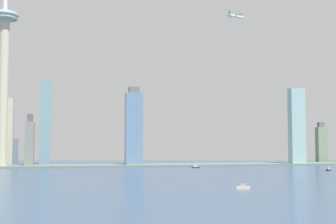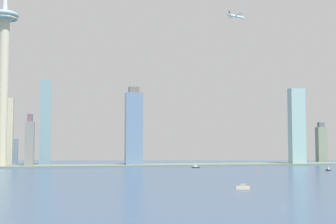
{
  "view_description": "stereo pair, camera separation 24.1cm",
  "coord_description": "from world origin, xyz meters",
  "px_view_note": "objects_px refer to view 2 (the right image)",
  "views": [
    {
      "loc": [
        -120.06,
        -237.2,
        32.56
      ],
      "look_at": [
        47.47,
        491.94,
        85.51
      ],
      "focal_mm": 50.17,
      "sensor_mm": 36.0,
      "label": 1
    },
    {
      "loc": [
        -119.83,
        -237.26,
        32.56
      ],
      "look_at": [
        47.47,
        491.94,
        85.51
      ],
      "focal_mm": 50.17,
      "sensor_mm": 36.0,
      "label": 2
    }
  ],
  "objects_px": {
    "skyscraper_0": "(45,122)",
    "boat_3": "(243,187)",
    "skyscraper_6": "(134,128)",
    "observation_tower": "(4,59)",
    "skyscraper_5": "(30,143)",
    "skyscraper_4": "(321,144)",
    "channel_buoy_0": "(257,170)",
    "skyscraper_1": "(12,152)",
    "skyscraper_2": "(297,127)",
    "skyscraper_3": "(6,132)",
    "boat_2": "(196,167)",
    "airplane": "(236,16)",
    "boat_1": "(328,170)"
  },
  "relations": [
    {
      "from": "observation_tower",
      "to": "skyscraper_3",
      "type": "distance_m",
      "value": 130.76
    },
    {
      "from": "skyscraper_0",
      "to": "boat_1",
      "type": "relative_size",
      "value": 17.54
    },
    {
      "from": "boat_2",
      "to": "skyscraper_3",
      "type": "bearing_deg",
      "value": 173.59
    },
    {
      "from": "skyscraper_1",
      "to": "boat_1",
      "type": "bearing_deg",
      "value": -35.3
    },
    {
      "from": "airplane",
      "to": "skyscraper_1",
      "type": "bearing_deg",
      "value": 134.82
    },
    {
      "from": "skyscraper_0",
      "to": "skyscraper_6",
      "type": "height_order",
      "value": "skyscraper_0"
    },
    {
      "from": "skyscraper_2",
      "to": "skyscraper_4",
      "type": "distance_m",
      "value": 120.84
    },
    {
      "from": "observation_tower",
      "to": "skyscraper_2",
      "type": "bearing_deg",
      "value": -0.83
    },
    {
      "from": "observation_tower",
      "to": "boat_3",
      "type": "bearing_deg",
      "value": -61.26
    },
    {
      "from": "skyscraper_4",
      "to": "skyscraper_5",
      "type": "xyz_separation_m",
      "value": [
        -521.18,
        -49.78,
        1.44
      ]
    },
    {
      "from": "skyscraper_1",
      "to": "boat_2",
      "type": "distance_m",
      "value": 325.96
    },
    {
      "from": "airplane",
      "to": "skyscraper_4",
      "type": "bearing_deg",
      "value": 9.06
    },
    {
      "from": "skyscraper_6",
      "to": "boat_2",
      "type": "relative_size",
      "value": 10.57
    },
    {
      "from": "skyscraper_0",
      "to": "boat_3",
      "type": "height_order",
      "value": "skyscraper_0"
    },
    {
      "from": "observation_tower",
      "to": "skyscraper_3",
      "type": "xyz_separation_m",
      "value": [
        -2.75,
        76.42,
        -106.06
      ]
    },
    {
      "from": "skyscraper_2",
      "to": "airplane",
      "type": "height_order",
      "value": "airplane"
    },
    {
      "from": "skyscraper_5",
      "to": "boat_2",
      "type": "height_order",
      "value": "skyscraper_5"
    },
    {
      "from": "skyscraper_2",
      "to": "skyscraper_1",
      "type": "bearing_deg",
      "value": 165.95
    },
    {
      "from": "skyscraper_4",
      "to": "channel_buoy_0",
      "type": "xyz_separation_m",
      "value": [
        -228.93,
        -228.1,
        -33.48
      ]
    },
    {
      "from": "observation_tower",
      "to": "skyscraper_0",
      "type": "relative_size",
      "value": 2.28
    },
    {
      "from": "airplane",
      "to": "skyscraper_6",
      "type": "bearing_deg",
      "value": 135.74
    },
    {
      "from": "skyscraper_5",
      "to": "boat_3",
      "type": "relative_size",
      "value": 7.74
    },
    {
      "from": "observation_tower",
      "to": "skyscraper_0",
      "type": "height_order",
      "value": "observation_tower"
    },
    {
      "from": "skyscraper_4",
      "to": "channel_buoy_0",
      "type": "distance_m",
      "value": 324.9
    },
    {
      "from": "skyscraper_1",
      "to": "boat_3",
      "type": "bearing_deg",
      "value": -67.18
    },
    {
      "from": "skyscraper_1",
      "to": "boat_1",
      "type": "height_order",
      "value": "skyscraper_1"
    },
    {
      "from": "observation_tower",
      "to": "boat_3",
      "type": "xyz_separation_m",
      "value": [
        216.03,
        -393.92,
        -158.92
      ]
    },
    {
      "from": "skyscraper_5",
      "to": "boat_3",
      "type": "xyz_separation_m",
      "value": [
        177.91,
        -412.42,
        -34.79
      ]
    },
    {
      "from": "boat_3",
      "to": "channel_buoy_0",
      "type": "bearing_deg",
      "value": -96.06
    },
    {
      "from": "boat_1",
      "to": "skyscraper_2",
      "type": "bearing_deg",
      "value": -16.5
    },
    {
      "from": "airplane",
      "to": "skyscraper_0",
      "type": "bearing_deg",
      "value": 132.72
    },
    {
      "from": "skyscraper_0",
      "to": "boat_3",
      "type": "relative_size",
      "value": 13.84
    },
    {
      "from": "skyscraper_2",
      "to": "boat_2",
      "type": "relative_size",
      "value": 10.74
    },
    {
      "from": "skyscraper_0",
      "to": "skyscraper_5",
      "type": "bearing_deg",
      "value": -104.46
    },
    {
      "from": "channel_buoy_0",
      "to": "observation_tower",
      "type": "bearing_deg",
      "value": 154.18
    },
    {
      "from": "boat_1",
      "to": "boat_2",
      "type": "xyz_separation_m",
      "value": [
        -143.83,
        109.46,
        -0.04
      ]
    },
    {
      "from": "skyscraper_1",
      "to": "skyscraper_6",
      "type": "relative_size",
      "value": 0.34
    },
    {
      "from": "observation_tower",
      "to": "skyscraper_6",
      "type": "height_order",
      "value": "observation_tower"
    },
    {
      "from": "observation_tower",
      "to": "skyscraper_6",
      "type": "bearing_deg",
      "value": 4.75
    },
    {
      "from": "skyscraper_2",
      "to": "boat_3",
      "type": "relative_size",
      "value": 12.38
    },
    {
      "from": "skyscraper_0",
      "to": "skyscraper_6",
      "type": "relative_size",
      "value": 1.14
    },
    {
      "from": "skyscraper_0",
      "to": "skyscraper_4",
      "type": "xyz_separation_m",
      "value": [
        500.86,
        -29.03,
        -36.35
      ]
    },
    {
      "from": "skyscraper_2",
      "to": "skyscraper_6",
      "type": "xyz_separation_m",
      "value": [
        -271.96,
        23.16,
        -4.04
      ]
    },
    {
      "from": "skyscraper_2",
      "to": "skyscraper_6",
      "type": "distance_m",
      "value": 272.97
    },
    {
      "from": "skyscraper_4",
      "to": "boat_2",
      "type": "bearing_deg",
      "value": -153.67
    },
    {
      "from": "skyscraper_5",
      "to": "airplane",
      "type": "xyz_separation_m",
      "value": [
        308.14,
        -69.05,
        195.56
      ]
    },
    {
      "from": "skyscraper_1",
      "to": "skyscraper_2",
      "type": "bearing_deg",
      "value": -14.05
    },
    {
      "from": "channel_buoy_0",
      "to": "airplane",
      "type": "distance_m",
      "value": 255.56
    },
    {
      "from": "skyscraper_0",
      "to": "skyscraper_6",
      "type": "bearing_deg",
      "value": -30.26
    },
    {
      "from": "skyscraper_3",
      "to": "skyscraper_5",
      "type": "xyz_separation_m",
      "value": [
        40.87,
        -57.92,
        -18.07
      ]
    }
  ]
}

